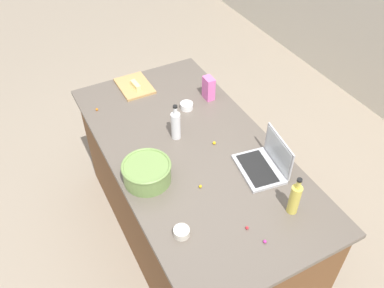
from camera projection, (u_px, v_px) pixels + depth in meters
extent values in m
plane|color=gray|center=(192.00, 234.00, 3.14)|extent=(12.00, 12.00, 0.00)
cube|color=brown|center=(192.00, 198.00, 2.85)|extent=(1.88, 0.94, 0.87)
cube|color=#60564C|center=(192.00, 152.00, 2.54)|extent=(1.94, 1.00, 0.03)
cube|color=#B7B7BC|center=(259.00, 169.00, 2.40)|extent=(0.34, 0.26, 0.02)
cube|color=black|center=(257.00, 168.00, 2.39)|extent=(0.29, 0.19, 0.00)
cube|color=#B7B7BC|center=(279.00, 151.00, 2.35)|extent=(0.30, 0.05, 0.20)
cube|color=silver|center=(278.00, 152.00, 2.35)|extent=(0.27, 0.04, 0.18)
cylinder|color=#72934C|center=(147.00, 173.00, 2.31)|extent=(0.27, 0.27, 0.12)
cylinder|color=black|center=(147.00, 172.00, 2.31)|extent=(0.22, 0.22, 0.10)
torus|color=#72934C|center=(146.00, 166.00, 2.27)|extent=(0.28, 0.28, 0.02)
cylinder|color=white|center=(176.00, 126.00, 2.56)|extent=(0.06, 0.06, 0.19)
cylinder|color=white|center=(175.00, 111.00, 2.47)|extent=(0.03, 0.03, 0.05)
cylinder|color=black|center=(175.00, 107.00, 2.45)|extent=(0.03, 0.03, 0.01)
cylinder|color=#DBC64C|center=(294.00, 200.00, 2.12)|extent=(0.06, 0.06, 0.19)
cylinder|color=#DBC64C|center=(299.00, 184.00, 2.04)|extent=(0.02, 0.02, 0.05)
cylinder|color=black|center=(300.00, 180.00, 2.02)|extent=(0.03, 0.03, 0.01)
cube|color=tan|center=(134.00, 86.00, 3.02)|extent=(0.30, 0.22, 0.02)
cube|color=#F4E58C|center=(136.00, 85.00, 2.98)|extent=(0.11, 0.04, 0.04)
cylinder|color=beige|center=(182.00, 232.00, 2.06)|extent=(0.08, 0.08, 0.04)
cylinder|color=white|center=(187.00, 106.00, 2.82)|extent=(0.09, 0.09, 0.04)
cube|color=pink|center=(209.00, 88.00, 2.87)|extent=(0.09, 0.06, 0.17)
sphere|color=red|center=(247.00, 228.00, 2.09)|extent=(0.02, 0.02, 0.02)
sphere|color=yellow|center=(200.00, 186.00, 2.30)|extent=(0.02, 0.02, 0.02)
sphere|color=#CC3399|center=(265.00, 242.00, 2.03)|extent=(0.02, 0.02, 0.02)
sphere|color=yellow|center=(273.00, 161.00, 2.45)|extent=(0.02, 0.02, 0.02)
sphere|color=yellow|center=(214.00, 143.00, 2.56)|extent=(0.02, 0.02, 0.02)
sphere|color=orange|center=(269.00, 152.00, 2.51)|extent=(0.02, 0.02, 0.02)
sphere|color=orange|center=(97.00, 109.00, 2.82)|extent=(0.02, 0.02, 0.02)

